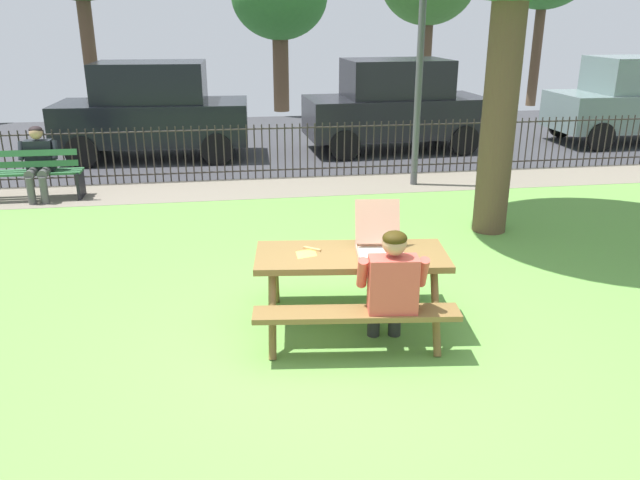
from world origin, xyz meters
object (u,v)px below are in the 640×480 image
(pizza_box_open, at_px, (379,241))
(park_bench_left, at_px, (31,175))
(adult_at_table, at_px, (391,286))
(pizza_slice_on_table, at_px, (307,252))
(parked_car_center, at_px, (395,105))
(parked_car_right, at_px, (637,99))
(picnic_table_foreground, at_px, (351,270))
(parked_car_left, at_px, (153,110))
(lamp_post_walkway, at_px, (421,39))
(person_on_park_bench, at_px, (38,160))

(pizza_box_open, distance_m, park_bench_left, 6.93)
(pizza_box_open, xyz_separation_m, park_bench_left, (-4.55, 5.20, -0.46))
(adult_at_table, height_order, park_bench_left, adult_at_table)
(pizza_box_open, relative_size, park_bench_left, 0.35)
(pizza_slice_on_table, height_order, park_bench_left, park_bench_left)
(parked_car_center, bearing_deg, parked_car_right, -0.00)
(park_bench_left, height_order, parked_car_right, parked_car_right)
(parked_car_right, bearing_deg, picnic_table_foreground, -135.96)
(park_bench_left, bearing_deg, parked_car_left, 60.00)
(lamp_post_walkway, bearing_deg, adult_at_table, -108.92)
(pizza_slice_on_table, distance_m, person_on_park_bench, 6.36)
(parked_car_left, height_order, parked_car_center, same)
(parked_car_left, bearing_deg, picnic_table_foreground, -72.66)
(lamp_post_walkway, xyz_separation_m, parked_car_right, (6.27, 3.01, -1.49))
(lamp_post_walkway, height_order, parked_car_right, lamp_post_walkway)
(park_bench_left, xyz_separation_m, parked_car_center, (6.93, 2.99, 0.59))
(person_on_park_bench, bearing_deg, picnic_table_foreground, -51.67)
(park_bench_left, xyz_separation_m, parked_car_left, (1.73, 2.99, 0.59))
(park_bench_left, bearing_deg, parked_car_right, 13.18)
(parked_car_right, bearing_deg, pizza_box_open, -135.08)
(pizza_box_open, height_order, person_on_park_bench, pizza_box_open)
(pizza_box_open, height_order, adult_at_table, pizza_box_open)
(person_on_park_bench, bearing_deg, park_bench_left, -172.90)
(parked_car_center, xyz_separation_m, parked_car_right, (5.84, -0.00, 0.00))
(parked_car_center, bearing_deg, adult_at_table, -105.35)
(parked_car_left, distance_m, parked_car_right, 11.04)
(pizza_box_open, relative_size, parked_car_center, 0.14)
(picnic_table_foreground, relative_size, adult_at_table, 1.65)
(adult_at_table, bearing_deg, parked_car_center, 74.65)
(picnic_table_foreground, height_order, pizza_slice_on_table, pizza_slice_on_table)
(person_on_park_bench, distance_m, lamp_post_walkway, 6.61)
(parked_car_right, bearing_deg, park_bench_left, -166.82)
(person_on_park_bench, bearing_deg, adult_at_table, -52.75)
(parked_car_left, bearing_deg, park_bench_left, -120.00)
(parked_car_center, bearing_deg, picnic_table_foreground, -107.87)
(picnic_table_foreground, distance_m, person_on_park_bench, 6.67)
(pizza_box_open, bearing_deg, parked_car_left, 109.01)
(adult_at_table, distance_m, park_bench_left, 7.33)
(adult_at_table, distance_m, parked_car_left, 9.19)
(parked_car_center, bearing_deg, parked_car_left, -180.00)
(park_bench_left, bearing_deg, adult_at_table, -51.71)
(lamp_post_walkway, bearing_deg, picnic_table_foreground, -113.06)
(park_bench_left, distance_m, parked_car_center, 7.58)
(picnic_table_foreground, height_order, person_on_park_bench, person_on_park_bench)
(picnic_table_foreground, distance_m, lamp_post_walkway, 5.95)
(park_bench_left, bearing_deg, pizza_slice_on_table, -52.92)
(pizza_slice_on_table, distance_m, park_bench_left, 6.45)
(person_on_park_bench, xyz_separation_m, parked_car_center, (6.78, 2.97, 0.35))
(park_bench_left, xyz_separation_m, parked_car_right, (12.77, 2.99, 0.59))
(picnic_table_foreground, height_order, parked_car_center, parked_car_center)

